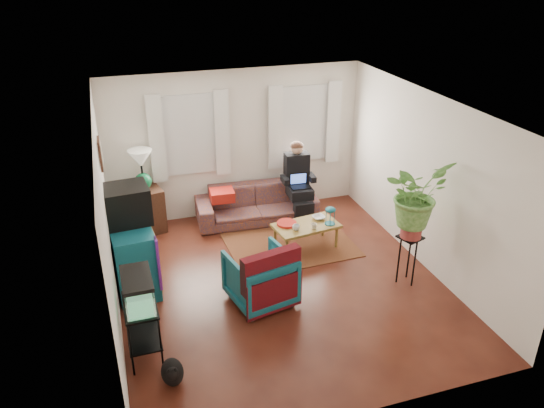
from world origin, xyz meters
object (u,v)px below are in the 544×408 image
object	(u,v)px
sofa	(256,199)
aquarium_stand	(143,330)
side_table	(146,210)
dresser	(133,256)
plant_stand	(407,259)
armchair	(260,275)
coffee_table	(306,236)

from	to	relation	value
sofa	aquarium_stand	bearing A→B (deg)	-123.15
side_table	sofa	bearing A→B (deg)	-5.84
dresser	plant_stand	bearing A→B (deg)	-21.48
aquarium_stand	dresser	bearing A→B (deg)	88.88
plant_stand	aquarium_stand	bearing A→B (deg)	-173.44
side_table	aquarium_stand	size ratio (longest dim) A/B	1.04
aquarium_stand	armchair	xyz separation A→B (m)	(1.61, 0.63, 0.04)
plant_stand	side_table	bearing A→B (deg)	141.16
coffee_table	plant_stand	world-z (taller)	plant_stand
sofa	plant_stand	world-z (taller)	sofa
sofa	armchair	bearing A→B (deg)	-101.14
sofa	coffee_table	size ratio (longest dim) A/B	2.05
aquarium_stand	plant_stand	xyz separation A→B (m)	(3.75, 0.43, 0.01)
side_table	armchair	size ratio (longest dim) A/B	0.94
side_table	plant_stand	distance (m)	4.36
sofa	side_table	world-z (taller)	sofa
side_table	coffee_table	bearing A→B (deg)	-30.43
coffee_table	dresser	bearing A→B (deg)	177.28
side_table	coffee_table	world-z (taller)	side_table
side_table	aquarium_stand	xyz separation A→B (m)	(-0.35, -3.17, -0.01)
armchair	plant_stand	bearing A→B (deg)	162.39
sofa	dresser	xyz separation A→B (m)	(-2.23, -1.44, 0.08)
aquarium_stand	armchair	size ratio (longest dim) A/B	0.90
aquarium_stand	sofa	bearing A→B (deg)	52.31
plant_stand	sofa	bearing A→B (deg)	120.71
sofa	coffee_table	distance (m)	1.30
armchair	coffee_table	distance (m)	1.60
coffee_table	armchair	bearing A→B (deg)	-141.76
aquarium_stand	side_table	bearing A→B (deg)	82.95
dresser	coffee_table	bearing A→B (deg)	0.10
side_table	dresser	world-z (taller)	dresser
sofa	armchair	distance (m)	2.43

